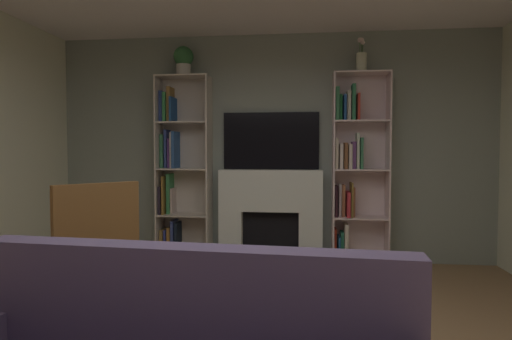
% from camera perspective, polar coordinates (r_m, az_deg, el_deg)
% --- Properties ---
extents(wall_back_accent, '(5.47, 0.06, 2.78)m').
position_cam_1_polar(wall_back_accent, '(5.34, 2.07, 2.94)').
color(wall_back_accent, gray).
rests_on(wall_back_accent, ground_plane).
extents(fireplace, '(1.36, 0.51, 1.13)m').
position_cam_1_polar(fireplace, '(5.26, 1.94, -5.81)').
color(fireplace, white).
rests_on(fireplace, ground_plane).
extents(tv, '(1.17, 0.06, 0.70)m').
position_cam_1_polar(tv, '(5.28, 2.02, 3.89)').
color(tv, black).
rests_on(tv, fireplace).
extents(bookshelf_left, '(0.65, 0.32, 2.27)m').
position_cam_1_polar(bookshelf_left, '(5.41, -10.26, -0.32)').
color(bookshelf_left, beige).
rests_on(bookshelf_left, ground_plane).
extents(bookshelf_right, '(0.65, 0.31, 2.27)m').
position_cam_1_polar(bookshelf_right, '(5.22, 12.81, -0.01)').
color(bookshelf_right, silver).
rests_on(bookshelf_right, ground_plane).
extents(potted_plant, '(0.24, 0.24, 0.36)m').
position_cam_1_polar(potted_plant, '(5.47, -9.61, 14.27)').
color(potted_plant, beige).
rests_on(potted_plant, bookshelf_left).
extents(vase_with_flowers, '(0.12, 0.12, 0.40)m').
position_cam_1_polar(vase_with_flowers, '(5.29, 13.84, 14.02)').
color(vase_with_flowers, beige).
rests_on(vase_with_flowers, bookshelf_right).
extents(armchair, '(0.86, 0.86, 1.12)m').
position_cam_1_polar(armchair, '(3.50, -21.42, -10.66)').
color(armchair, brown).
rests_on(armchair, ground_plane).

